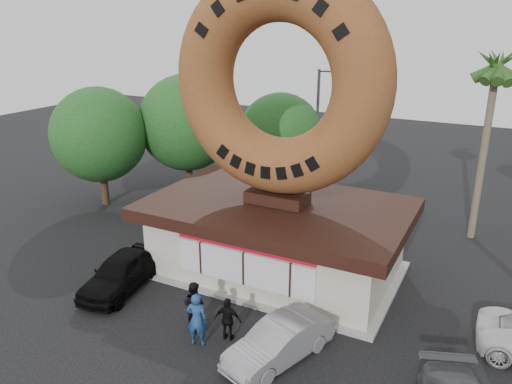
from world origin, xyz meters
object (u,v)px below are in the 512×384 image
at_px(giant_donut, 279,82).
at_px(person_left, 197,319).
at_px(donut_shop, 277,235).
at_px(person_right, 228,319).
at_px(person_center, 194,305).
at_px(car_silver, 279,342).
at_px(street_lamp, 319,128).
at_px(car_black, 121,272).

height_order(giant_donut, person_left, giant_donut).
relative_size(donut_shop, person_right, 6.83).
relative_size(person_left, person_center, 1.08).
xyz_separation_m(donut_shop, person_left, (-0.16, -6.15, -0.76)).
xyz_separation_m(person_center, car_silver, (3.56, -0.26, -0.25)).
distance_m(street_lamp, person_right, 16.05).
relative_size(car_black, car_silver, 1.09).
bearing_deg(street_lamp, person_left, -84.02).
bearing_deg(car_silver, person_left, -149.44).
height_order(donut_shop, car_silver, donut_shop).
xyz_separation_m(person_right, car_silver, (2.06, -0.18, -0.14)).
bearing_deg(giant_donut, car_black, -139.25).
bearing_deg(street_lamp, car_silver, -73.69).
distance_m(person_right, car_silver, 2.07).
bearing_deg(person_right, person_center, -12.71).
xyz_separation_m(giant_donut, person_center, (-0.85, -5.35, -7.50)).
relative_size(person_left, car_silver, 0.49).
bearing_deg(giant_donut, person_right, -83.14).
bearing_deg(car_silver, street_lamp, 125.90).
relative_size(giant_donut, person_right, 5.64).
distance_m(car_black, car_silver, 7.94).
distance_m(person_left, car_silver, 2.95).
height_order(donut_shop, street_lamp, street_lamp).
bearing_deg(person_right, car_silver, 165.15).
bearing_deg(giant_donut, person_left, -91.49).
relative_size(giant_donut, person_left, 4.60).
height_order(giant_donut, person_center, giant_donut).
relative_size(street_lamp, person_center, 4.31).
bearing_deg(person_center, person_left, 127.87).
height_order(person_right, car_black, person_right).
bearing_deg(person_left, giant_donut, -106.94).
relative_size(person_center, car_silver, 0.45).
bearing_deg(car_silver, person_right, -165.53).
bearing_deg(person_left, street_lamp, -99.47).
distance_m(person_center, car_black, 4.39).
distance_m(giant_donut, car_black, 10.23).
relative_size(donut_shop, person_left, 5.57).
relative_size(donut_shop, giant_donut, 1.21).
distance_m(street_lamp, car_black, 15.26).
relative_size(giant_donut, street_lamp, 1.16).
bearing_deg(person_right, giant_donut, -92.87).
xyz_separation_m(person_left, car_silver, (2.87, 0.56, -0.32)).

